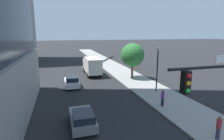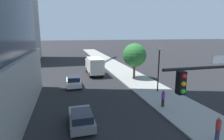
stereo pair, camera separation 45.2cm
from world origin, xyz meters
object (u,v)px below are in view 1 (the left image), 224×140
at_px(street_lamp, 158,63).
at_px(pedestrian_purple_shirt, 163,98).
at_px(car_gray, 83,119).
at_px(box_truck, 92,65).
at_px(car_white, 72,82).
at_px(street_tree, 133,55).
at_px(pedestrian_red_shirt, 219,127).
at_px(traffic_light_pole, 222,94).

relative_size(street_lamp, pedestrian_purple_shirt, 3.30).
bearing_deg(car_gray, box_truck, 77.48).
bearing_deg(car_gray, car_white, 90.00).
distance_m(car_white, box_truck, 7.84).
distance_m(street_tree, car_white, 10.58).
bearing_deg(street_lamp, pedestrian_purple_shirt, -112.72).
relative_size(street_lamp, box_truck, 0.80).
bearing_deg(car_gray, pedestrian_purple_shirt, 11.95).
bearing_deg(street_lamp, street_tree, 92.45).
distance_m(car_gray, pedestrian_purple_shirt, 8.48).
bearing_deg(street_tree, pedestrian_red_shirt, -93.38).
relative_size(car_white, box_truck, 0.60).
relative_size(traffic_light_pole, pedestrian_red_shirt, 3.77).
bearing_deg(street_tree, car_gray, -126.04).
relative_size(car_white, pedestrian_red_shirt, 2.45).
bearing_deg(street_lamp, car_white, 152.45).
xyz_separation_m(car_gray, box_truck, (4.05, 18.25, 1.03)).
distance_m(street_lamp, car_white, 11.91).
xyz_separation_m(street_lamp, street_tree, (-0.31, 7.29, 0.11)).
xyz_separation_m(box_truck, pedestrian_red_shirt, (4.76, -22.76, -0.75)).
height_order(street_lamp, pedestrian_purple_shirt, street_lamp).
bearing_deg(traffic_light_pole, pedestrian_red_shirt, 40.41).
distance_m(street_tree, box_truck, 7.78).
distance_m(traffic_light_pole, street_tree, 20.76).
bearing_deg(pedestrian_red_shirt, pedestrian_purple_shirt, 94.77).
xyz_separation_m(car_white, car_gray, (-0.00, -11.61, 0.01)).
height_order(car_white, pedestrian_purple_shirt, pedestrian_purple_shirt).
xyz_separation_m(box_truck, pedestrian_purple_shirt, (4.24, -16.49, -0.76)).
distance_m(box_truck, pedestrian_purple_shirt, 17.05).
relative_size(car_white, pedestrian_purple_shirt, 2.47).
bearing_deg(traffic_light_pole, pedestrian_purple_shirt, 75.66).
height_order(traffic_light_pole, street_lamp, traffic_light_pole).
height_order(box_truck, pedestrian_purple_shirt, box_truck).
bearing_deg(box_truck, pedestrian_purple_shirt, -75.59).
relative_size(street_lamp, street_tree, 0.98).
relative_size(street_lamp, car_gray, 1.37).
xyz_separation_m(street_tree, pedestrian_red_shirt, (-1.07, -18.10, -2.92)).
relative_size(street_tree, pedestrian_red_shirt, 3.33).
bearing_deg(car_white, car_gray, -90.00).
relative_size(traffic_light_pole, street_tree, 1.13).
height_order(traffic_light_pole, street_tree, traffic_light_pole).
xyz_separation_m(traffic_light_pole, car_gray, (-6.10, 6.82, -3.70)).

